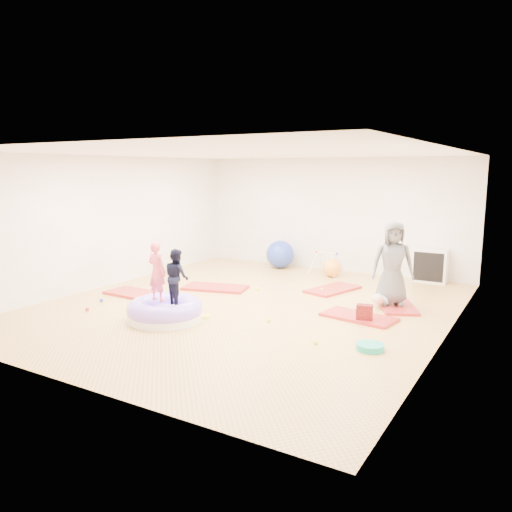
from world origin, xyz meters
The scene contains 19 objects.
room centered at (0.00, 0.00, 1.40)m, with size 7.01×8.01×2.81m.
gym_mat_front_left centered at (-2.37, -0.45, 0.03)m, with size 1.30×0.65×0.05m, color #B93222.
gym_mat_mid_left centered at (-1.30, 0.79, 0.03)m, with size 1.33×0.67×0.06m, color #B93222.
gym_mat_center_back centered at (0.91, 1.93, 0.03)m, with size 1.23×0.62×0.05m, color #B93222.
gym_mat_right centered at (2.05, 0.29, 0.03)m, with size 1.23×0.61×0.05m, color #B93222.
gym_mat_rear_right centered at (2.41, 1.33, 0.02)m, with size 1.20×0.60×0.05m, color #B93222.
inflatable_cushion centered at (-0.73, -1.47, 0.16)m, with size 1.27×1.27×0.40m.
child_pink centered at (-0.89, -1.46, 0.87)m, with size 0.37×0.24×1.01m, color #FE5A6E.
child_navy centered at (-0.45, -1.48, 0.83)m, with size 0.45×0.35×0.93m, color black.
adult_caregiver centered at (2.31, 1.30, 0.82)m, with size 0.75×0.49×1.54m, color #525254.
infant centered at (2.17, 1.13, 0.16)m, with size 0.37×0.38×0.22m.
ball_pit_balls centered at (-0.32, -0.22, 0.04)m, with size 5.10×3.59×0.07m.
exercise_ball_blue centered at (-1.18, 3.52, 0.36)m, with size 0.72×0.72×0.72m, color #243AA3.
exercise_ball_orange centered at (0.37, 3.19, 0.22)m, with size 0.44×0.44×0.44m, color orange.
infant_play_gym centered at (0.15, 3.40, 0.36)m, with size 0.70×0.67×0.54m.
cube_shelf centered at (2.48, 3.79, 0.38)m, with size 0.75×0.37×0.75m.
balance_disc centered at (2.69, -1.08, 0.04)m, with size 0.39×0.39×0.09m, color #1AA78E.
backpack centered at (2.20, 0.12, 0.15)m, with size 0.26×0.16×0.30m, color #AA1919.
yellow_toy centered at (-0.27, -1.00, 0.02)m, with size 0.21×0.21×0.03m, color #F9F62D.
Camera 1 is at (4.71, -7.66, 2.51)m, focal length 35.00 mm.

